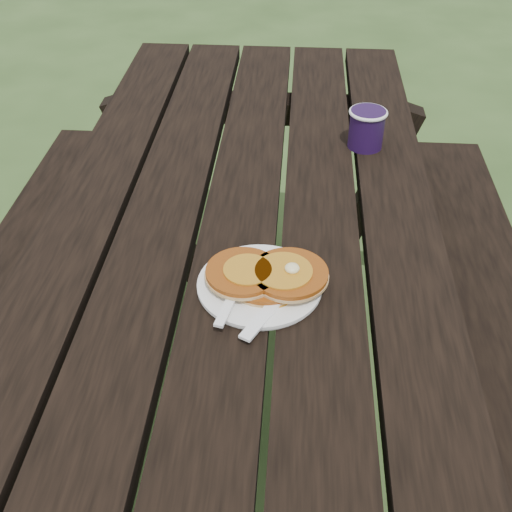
# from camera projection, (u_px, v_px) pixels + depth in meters

# --- Properties ---
(ground) EXTENTS (60.00, 60.00, 0.00)m
(ground) POSITION_uv_depth(u_px,v_px,m) (244.00, 456.00, 1.67)
(ground) COLOR #2E461E
(ground) RESTS_ON ground
(picnic_table) EXTENTS (1.36, 1.80, 0.75)m
(picnic_table) POSITION_uv_depth(u_px,v_px,m) (242.00, 361.00, 1.44)
(picnic_table) COLOR black
(picnic_table) RESTS_ON ground
(plate) EXTENTS (0.25, 0.25, 0.01)m
(plate) POSITION_uv_depth(u_px,v_px,m) (260.00, 286.00, 1.05)
(plate) COLOR white
(plate) RESTS_ON picnic_table
(pancake_stack) EXTENTS (0.20, 0.13, 0.04)m
(pancake_stack) POSITION_uv_depth(u_px,v_px,m) (268.00, 275.00, 1.04)
(pancake_stack) COLOR #924410
(pancake_stack) RESTS_ON plate
(knife) EXTENTS (0.10, 0.17, 0.00)m
(knife) POSITION_uv_depth(u_px,v_px,m) (274.00, 304.00, 1.01)
(knife) COLOR white
(knife) RESTS_ON plate
(fork) EXTENTS (0.06, 0.16, 0.01)m
(fork) POSITION_uv_depth(u_px,v_px,m) (229.00, 303.00, 1.00)
(fork) COLOR white
(fork) RESTS_ON plate
(coffee_cup) EXTENTS (0.08, 0.08, 0.09)m
(coffee_cup) POSITION_uv_depth(u_px,v_px,m) (367.00, 126.00, 1.40)
(coffee_cup) COLOR #1E0C32
(coffee_cup) RESTS_ON picnic_table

